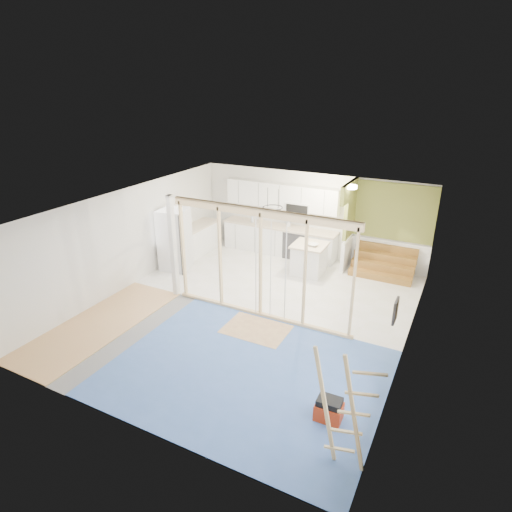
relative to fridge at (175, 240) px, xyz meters
The scene contains 17 objects.
room 3.35m from the fridge, 22.99° to the right, with size 7.01×8.01×2.61m.
floor_overlays 3.48m from the fridge, 21.54° to the right, with size 7.00×8.00×0.03m.
stud_frame 3.18m from the fridge, 24.74° to the right, with size 4.66×0.14×2.60m.
base_cabinets 2.56m from the fridge, 54.84° to the left, with size 4.45×2.24×0.93m.
upper_cabinets 3.48m from the fridge, 48.57° to the left, with size 3.60×0.41×0.85m.
green_partition 5.62m from the fridge, 24.80° to the left, with size 2.25×1.51×2.60m.
pot_rack 3.03m from the fridge, 12.13° to the left, with size 0.52×0.52×0.72m.
sheathing_panel 7.34m from the fridge, 26.76° to the right, with size 0.02×4.00×2.60m, color tan.
electrical_panel 7.07m from the fridge, 22.57° to the right, with size 0.04×0.30×0.40m, color #36363B.
ceiling_light 5.05m from the fridge, 20.88° to the left, with size 0.32×0.32×0.08m, color #FFEABF.
fridge is the anchor object (origin of this frame).
island 3.82m from the fridge, 21.66° to the left, with size 0.94×0.94×0.90m.
bowl 3.89m from the fridge, 19.90° to the left, with size 0.27×0.27×0.07m, color silver.
soap_bottle_a 2.67m from the fridge, 61.73° to the left, with size 0.10×0.10×0.26m, color silver.
soap_bottle_b 3.49m from the fridge, 45.40° to the left, with size 0.10×0.10×0.21m, color silver.
toolbox 6.96m from the fridge, 32.78° to the right, with size 0.44×0.33×0.41m.
ladder 7.66m from the fridge, 35.86° to the right, with size 0.98×0.06×1.83m.
Camera 1 is at (4.18, -7.78, 5.08)m, focal length 30.00 mm.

